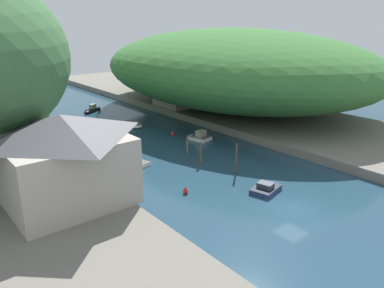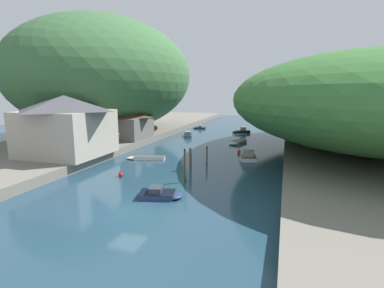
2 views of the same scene
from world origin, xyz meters
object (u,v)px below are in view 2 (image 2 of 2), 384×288
(boat_far_upstream, at_px, (248,157))
(boat_near_quay, at_px, (237,142))
(boat_white_cruiser, at_px, (161,194))
(person_by_boathouse, at_px, (67,151))
(boat_mid_channel, at_px, (199,128))
(boat_moored_right, at_px, (145,158))
(channel_buoy_near, at_px, (121,174))
(waterfront_building, at_px, (66,124))
(right_bank_cottage, at_px, (308,125))
(person_on_quay, at_px, (119,138))
(channel_buoy_far, at_px, (239,151))
(boathouse_shed, at_px, (128,124))
(boat_yellow_tender, at_px, (188,135))
(boat_red_skiff, at_px, (241,131))

(boat_far_upstream, bearing_deg, boat_near_quay, 93.74)
(boat_white_cruiser, xyz_separation_m, person_by_boathouse, (-15.39, 6.26, 1.77))
(boat_mid_channel, height_order, person_by_boathouse, person_by_boathouse)
(boat_moored_right, relative_size, channel_buoy_near, 7.13)
(waterfront_building, xyz_separation_m, person_by_boathouse, (1.81, -2.28, -3.07))
(boat_far_upstream, height_order, person_by_boathouse, person_by_boathouse)
(right_bank_cottage, xyz_separation_m, person_on_quay, (-29.25, -15.64, -1.37))
(boat_moored_right, bearing_deg, channel_buoy_far, -71.49)
(boathouse_shed, bearing_deg, person_by_boathouse, -86.93)
(channel_buoy_near, bearing_deg, boat_far_upstream, 45.66)
(channel_buoy_near, bearing_deg, boat_white_cruiser, -33.70)
(person_on_quay, bearing_deg, right_bank_cottage, -75.60)
(boat_mid_channel, relative_size, person_on_quay, 1.96)
(boat_moored_right, xyz_separation_m, channel_buoy_far, (12.02, 8.07, 0.09))
(right_bank_cottage, distance_m, channel_buoy_near, 35.96)
(right_bank_cottage, relative_size, boat_near_quay, 1.73)
(boat_yellow_tender, relative_size, channel_buoy_far, 8.04)
(boathouse_shed, distance_m, boat_moored_right, 13.26)
(boat_moored_right, bearing_deg, right_bank_cottage, -63.47)
(waterfront_building, height_order, boat_near_quay, waterfront_building)
(boathouse_shed, xyz_separation_m, boat_near_quay, (18.50, 6.35, -3.34))
(channel_buoy_far, height_order, person_by_boathouse, person_by_boathouse)
(waterfront_building, distance_m, boat_mid_channel, 40.43)
(boat_near_quay, height_order, person_by_boathouse, person_by_boathouse)
(boat_red_skiff, height_order, boat_moored_right, boat_red_skiff)
(waterfront_building, xyz_separation_m, boat_moored_right, (9.00, 4.75, -4.94))
(right_bank_cottage, bearing_deg, waterfront_building, -141.62)
(boat_red_skiff, bearing_deg, boat_yellow_tender, 97.82)
(waterfront_building, distance_m, person_on_quay, 10.04)
(channel_buoy_far, relative_size, person_by_boathouse, 0.46)
(channel_buoy_far, bearing_deg, boat_white_cruiser, -100.12)
(boat_near_quay, bearing_deg, boat_mid_channel, -39.26)
(boathouse_shed, bearing_deg, boat_yellow_tender, 59.74)
(channel_buoy_near, relative_size, channel_buoy_far, 1.02)
(waterfront_building, distance_m, channel_buoy_far, 25.10)
(boat_far_upstream, distance_m, boat_mid_channel, 34.44)
(boathouse_shed, relative_size, boat_yellow_tender, 1.35)
(channel_buoy_far, distance_m, person_by_boathouse, 24.50)
(boathouse_shed, bearing_deg, boat_near_quay, 18.95)
(boat_far_upstream, bearing_deg, right_bank_cottage, 49.50)
(boat_red_skiff, bearing_deg, boat_white_cruiser, 149.45)
(boat_yellow_tender, xyz_separation_m, channel_buoy_far, (12.94, -14.16, -0.06))
(boat_white_cruiser, relative_size, boat_moored_right, 0.77)
(channel_buoy_near, xyz_separation_m, person_by_boathouse, (-8.46, 1.64, 1.78))
(boat_far_upstream, height_order, boat_moored_right, boat_far_upstream)
(boat_red_skiff, distance_m, boat_near_quay, 13.63)
(boathouse_shed, height_order, boat_near_quay, boathouse_shed)
(right_bank_cottage, relative_size, boat_white_cruiser, 1.88)
(right_bank_cottage, xyz_separation_m, boat_moored_right, (-22.49, -20.19, -3.24))
(channel_buoy_near, xyz_separation_m, person_on_quay, (-8.03, 13.22, 1.78))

